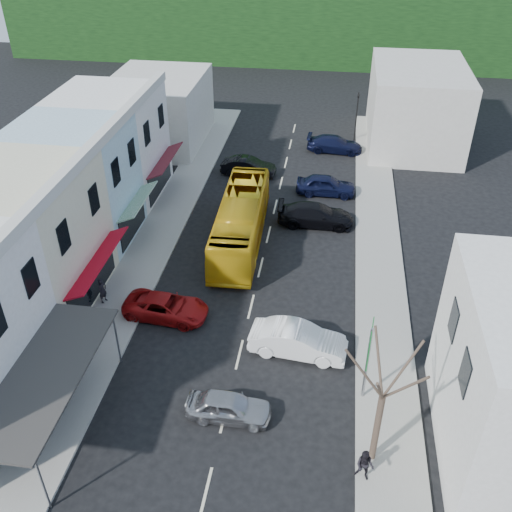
{
  "coord_description": "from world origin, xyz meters",
  "views": [
    {
      "loc": [
        4.01,
        -21.44,
        20.9
      ],
      "look_at": [
        0.0,
        6.0,
        2.2
      ],
      "focal_mm": 40.0,
      "sensor_mm": 36.0,
      "label": 1
    }
  ],
  "objects_px": {
    "car_silver": "(229,406)",
    "pedestrian_left": "(102,290)",
    "pedestrian_right": "(365,464)",
    "car_white": "(298,342)",
    "direction_sign": "(367,365)",
    "street_tree": "(382,398)",
    "traffic_signal": "(356,117)",
    "bus": "(241,222)",
    "car_red": "(166,307)"
  },
  "relations": [
    {
      "from": "direction_sign",
      "to": "street_tree",
      "type": "xyz_separation_m",
      "value": [
        0.37,
        -3.42,
        1.63
      ]
    },
    {
      "from": "bus",
      "to": "street_tree",
      "type": "xyz_separation_m",
      "value": [
        8.42,
        -16.34,
        2.27
      ]
    },
    {
      "from": "pedestrian_left",
      "to": "pedestrian_right",
      "type": "distance_m",
      "value": 17.65
    },
    {
      "from": "car_white",
      "to": "traffic_signal",
      "type": "height_order",
      "value": "traffic_signal"
    },
    {
      "from": "car_silver",
      "to": "direction_sign",
      "type": "height_order",
      "value": "direction_sign"
    },
    {
      "from": "car_silver",
      "to": "car_red",
      "type": "height_order",
      "value": "same"
    },
    {
      "from": "pedestrian_right",
      "to": "street_tree",
      "type": "bearing_deg",
      "value": 90.05
    },
    {
      "from": "car_silver",
      "to": "car_red",
      "type": "distance_m",
      "value": 8.14
    },
    {
      "from": "bus",
      "to": "car_white",
      "type": "bearing_deg",
      "value": -67.12
    },
    {
      "from": "direction_sign",
      "to": "traffic_signal",
      "type": "distance_m",
      "value": 31.96
    },
    {
      "from": "car_white",
      "to": "pedestrian_right",
      "type": "bearing_deg",
      "value": -149.63
    },
    {
      "from": "car_white",
      "to": "pedestrian_right",
      "type": "xyz_separation_m",
      "value": [
        3.31,
        -7.14,
        0.3
      ]
    },
    {
      "from": "bus",
      "to": "car_silver",
      "type": "distance_m",
      "value": 15.12
    },
    {
      "from": "bus",
      "to": "pedestrian_right",
      "type": "xyz_separation_m",
      "value": [
        8.03,
        -17.41,
        -0.55
      ]
    },
    {
      "from": "pedestrian_left",
      "to": "traffic_signal",
      "type": "xyz_separation_m",
      "value": [
        14.33,
        26.82,
        1.27
      ]
    },
    {
      "from": "car_silver",
      "to": "pedestrian_left",
      "type": "bearing_deg",
      "value": 51.35
    },
    {
      "from": "direction_sign",
      "to": "street_tree",
      "type": "bearing_deg",
      "value": -76.93
    },
    {
      "from": "car_silver",
      "to": "traffic_signal",
      "type": "height_order",
      "value": "traffic_signal"
    },
    {
      "from": "bus",
      "to": "direction_sign",
      "type": "relative_size",
      "value": 2.66
    },
    {
      "from": "car_white",
      "to": "car_silver",
      "type": "bearing_deg",
      "value": 154.96
    },
    {
      "from": "bus",
      "to": "car_white",
      "type": "xyz_separation_m",
      "value": [
        4.73,
        -10.27,
        -0.85
      ]
    },
    {
      "from": "car_white",
      "to": "traffic_signal",
      "type": "bearing_deg",
      "value": -0.03
    },
    {
      "from": "car_red",
      "to": "pedestrian_right",
      "type": "distance_m",
      "value": 14.13
    },
    {
      "from": "pedestrian_right",
      "to": "traffic_signal",
      "type": "relative_size",
      "value": 0.37
    },
    {
      "from": "direction_sign",
      "to": "traffic_signal",
      "type": "height_order",
      "value": "traffic_signal"
    },
    {
      "from": "bus",
      "to": "car_red",
      "type": "distance_m",
      "value": 8.91
    },
    {
      "from": "bus",
      "to": "direction_sign",
      "type": "bearing_deg",
      "value": -59.92
    },
    {
      "from": "car_silver",
      "to": "street_tree",
      "type": "distance_m",
      "value": 7.31
    },
    {
      "from": "car_silver",
      "to": "traffic_signal",
      "type": "bearing_deg",
      "value": -8.56
    },
    {
      "from": "car_silver",
      "to": "street_tree",
      "type": "xyz_separation_m",
      "value": [
        6.47,
        -1.37,
        3.12
      ]
    },
    {
      "from": "car_white",
      "to": "traffic_signal",
      "type": "xyz_separation_m",
      "value": [
        2.84,
        29.3,
        1.57
      ]
    },
    {
      "from": "car_red",
      "to": "pedestrian_right",
      "type": "bearing_deg",
      "value": -124.45
    },
    {
      "from": "street_tree",
      "to": "traffic_signal",
      "type": "xyz_separation_m",
      "value": [
        -0.85,
        35.37,
        -1.54
      ]
    },
    {
      "from": "pedestrian_left",
      "to": "street_tree",
      "type": "bearing_deg",
      "value": -100.14
    },
    {
      "from": "direction_sign",
      "to": "bus",
      "type": "bearing_deg",
      "value": 128.77
    },
    {
      "from": "car_silver",
      "to": "pedestrian_right",
      "type": "relative_size",
      "value": 2.59
    },
    {
      "from": "pedestrian_left",
      "to": "bus",
      "type": "bearing_deg",
      "value": -21.75
    },
    {
      "from": "car_red",
      "to": "pedestrian_left",
      "type": "bearing_deg",
      "value": 86.31
    },
    {
      "from": "direction_sign",
      "to": "street_tree",
      "type": "height_order",
      "value": "street_tree"
    },
    {
      "from": "pedestrian_left",
      "to": "traffic_signal",
      "type": "bearing_deg",
      "value": -8.9
    },
    {
      "from": "car_red",
      "to": "traffic_signal",
      "type": "bearing_deg",
      "value": -15.63
    },
    {
      "from": "car_silver",
      "to": "bus",
      "type": "bearing_deg",
      "value": 8.25
    },
    {
      "from": "car_white",
      "to": "direction_sign",
      "type": "distance_m",
      "value": 4.5
    },
    {
      "from": "car_white",
      "to": "direction_sign",
      "type": "xyz_separation_m",
      "value": [
        3.32,
        -2.65,
        1.48
      ]
    },
    {
      "from": "car_silver",
      "to": "traffic_signal",
      "type": "relative_size",
      "value": 0.97
    },
    {
      "from": "street_tree",
      "to": "bus",
      "type": "bearing_deg",
      "value": 117.27
    },
    {
      "from": "car_silver",
      "to": "car_red",
      "type": "xyz_separation_m",
      "value": [
        -4.8,
        6.57,
        0.0
      ]
    },
    {
      "from": "direction_sign",
      "to": "street_tree",
      "type": "distance_m",
      "value": 3.8
    },
    {
      "from": "car_silver",
      "to": "street_tree",
      "type": "relative_size",
      "value": 0.58
    },
    {
      "from": "pedestrian_right",
      "to": "car_white",
      "type": "bearing_deg",
      "value": 134.82
    }
  ]
}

